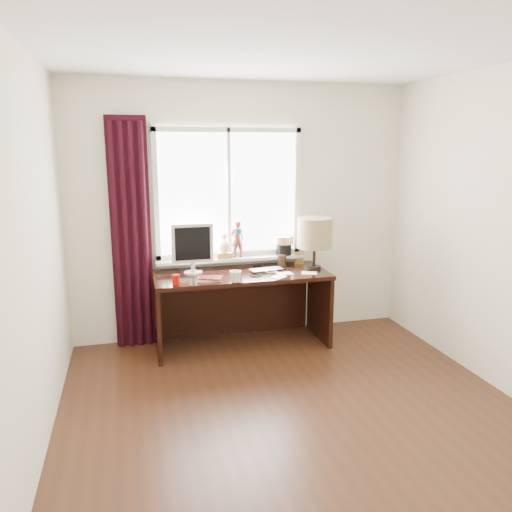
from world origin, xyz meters
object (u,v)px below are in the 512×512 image
object	(u,v)px
mug	(235,276)
desk	(239,294)
laptop	(267,270)
monitor	(192,246)
table_lamp	(315,234)
red_cup	(176,280)

from	to	relation	value
mug	desk	bearing A→B (deg)	72.43
laptop	monitor	bearing A→B (deg)	163.75
table_lamp	laptop	bearing A→B (deg)	177.03
table_lamp	mug	bearing A→B (deg)	-161.86
desk	table_lamp	bearing A→B (deg)	-8.33
laptop	table_lamp	size ratio (longest dim) A/B	0.63
table_lamp	desk	bearing A→B (deg)	171.67
mug	desk	world-z (taller)	mug
mug	table_lamp	size ratio (longest dim) A/B	0.21
red_cup	monitor	world-z (taller)	monitor
mug	table_lamp	world-z (taller)	table_lamp
monitor	desk	bearing A→B (deg)	-0.94
monitor	table_lamp	distance (m)	1.22
mug	table_lamp	xyz separation A→B (m)	(0.88, 0.29, 0.31)
desk	monitor	xyz separation A→B (m)	(-0.46, 0.01, 0.52)
laptop	table_lamp	bearing A→B (deg)	-11.95
red_cup	table_lamp	distance (m)	1.47
laptop	table_lamp	xyz separation A→B (m)	(0.49, -0.03, 0.35)
red_cup	monitor	xyz separation A→B (m)	(0.20, 0.36, 0.23)
mug	desk	size ratio (longest dim) A/B	0.06
laptop	monitor	distance (m)	0.77
monitor	laptop	bearing A→B (deg)	-7.27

